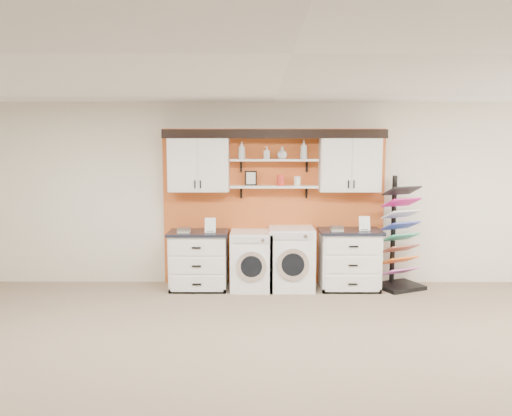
{
  "coord_description": "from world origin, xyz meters",
  "views": [
    {
      "loc": [
        -0.25,
        -3.7,
        2.13
      ],
      "look_at": [
        -0.27,
        2.3,
        1.39
      ],
      "focal_mm": 35.0,
      "sensor_mm": 36.0,
      "label": 1
    }
  ],
  "objects_px": {
    "base_cabinet_left": "(199,260)",
    "dryer": "(291,258)",
    "base_cabinet_right": "(349,259)",
    "sample_rack": "(399,253)",
    "washer": "(252,260)"
  },
  "relations": [
    {
      "from": "base_cabinet_left",
      "to": "dryer",
      "type": "height_order",
      "value": "dryer"
    },
    {
      "from": "base_cabinet_right",
      "to": "dryer",
      "type": "bearing_deg",
      "value": -179.78
    },
    {
      "from": "base_cabinet_right",
      "to": "sample_rack",
      "type": "xyz_separation_m",
      "value": [
        0.76,
        0.03,
        0.09
      ]
    },
    {
      "from": "base_cabinet_left",
      "to": "sample_rack",
      "type": "height_order",
      "value": "sample_rack"
    },
    {
      "from": "dryer",
      "to": "washer",
      "type": "bearing_deg",
      "value": 180.0
    },
    {
      "from": "base_cabinet_right",
      "to": "dryer",
      "type": "xyz_separation_m",
      "value": [
        -0.87,
        -0.0,
        0.01
      ]
    },
    {
      "from": "base_cabinet_left",
      "to": "dryer",
      "type": "relative_size",
      "value": 0.96
    },
    {
      "from": "base_cabinet_left",
      "to": "sample_rack",
      "type": "relative_size",
      "value": 0.53
    },
    {
      "from": "base_cabinet_right",
      "to": "washer",
      "type": "xyz_separation_m",
      "value": [
        -1.47,
        -0.0,
        -0.01
      ]
    },
    {
      "from": "base_cabinet_left",
      "to": "base_cabinet_right",
      "type": "relative_size",
      "value": 0.97
    },
    {
      "from": "base_cabinet_left",
      "to": "washer",
      "type": "height_order",
      "value": "base_cabinet_left"
    },
    {
      "from": "dryer",
      "to": "sample_rack",
      "type": "bearing_deg",
      "value": 1.3
    },
    {
      "from": "base_cabinet_right",
      "to": "washer",
      "type": "distance_m",
      "value": 1.47
    },
    {
      "from": "washer",
      "to": "base_cabinet_right",
      "type": "bearing_deg",
      "value": 0.13
    },
    {
      "from": "washer",
      "to": "dryer",
      "type": "height_order",
      "value": "dryer"
    }
  ]
}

